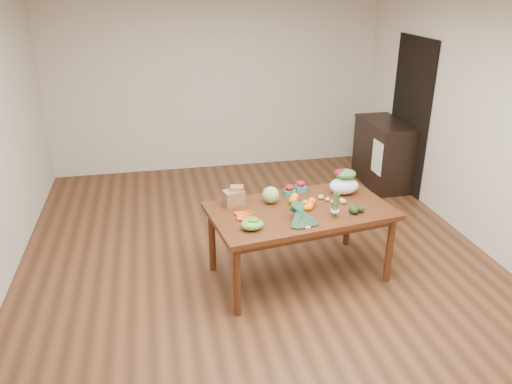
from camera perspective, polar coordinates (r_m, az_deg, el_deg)
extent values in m
plane|color=brown|center=(5.41, 0.21, -7.86)|extent=(6.00, 6.00, 0.00)
cube|color=beige|center=(7.72, -4.59, 12.45)|extent=(5.00, 0.02, 2.70)
cube|color=beige|center=(2.32, 16.82, -16.65)|extent=(5.00, 0.02, 2.70)
cube|color=beige|center=(5.89, 24.96, 6.89)|extent=(0.02, 6.00, 2.70)
cube|color=#542713|center=(5.00, 4.96, -5.78)|extent=(1.85, 1.21, 0.75)
cube|color=black|center=(7.24, 17.15, 8.33)|extent=(0.02, 1.00, 2.10)
cube|color=black|center=(7.42, 14.29, 4.31)|extent=(0.52, 1.02, 0.94)
cube|color=white|center=(6.98, 13.67, 3.86)|extent=(0.02, 0.28, 0.45)
sphere|color=#91C571|center=(4.90, 1.70, -0.35)|extent=(0.17, 0.17, 0.17)
sphere|color=orange|center=(4.89, 4.25, -0.95)|extent=(0.09, 0.09, 0.09)
sphere|color=orange|center=(4.97, 4.45, -0.57)|extent=(0.08, 0.08, 0.08)
sphere|color=orange|center=(4.88, 6.38, -1.12)|extent=(0.08, 0.08, 0.08)
ellipsoid|color=#6AAF3B|center=(4.40, -0.44, -3.75)|extent=(0.21, 0.16, 0.09)
ellipsoid|color=tan|center=(5.01, 8.19, -0.83)|extent=(0.05, 0.04, 0.04)
ellipsoid|color=tan|center=(4.96, 8.80, -1.10)|extent=(0.05, 0.05, 0.05)
ellipsoid|color=tan|center=(5.02, 9.75, -0.90)|extent=(0.05, 0.04, 0.04)
ellipsoid|color=#D9B07D|center=(5.04, 7.43, -0.57)|extent=(0.06, 0.05, 0.05)
ellipsoid|color=tan|center=(4.97, 9.95, -1.08)|extent=(0.06, 0.05, 0.05)
ellipsoid|color=black|center=(4.78, 11.07, -2.00)|extent=(0.11, 0.13, 0.08)
ellipsoid|color=black|center=(4.83, 11.76, -1.83)|extent=(0.10, 0.12, 0.07)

